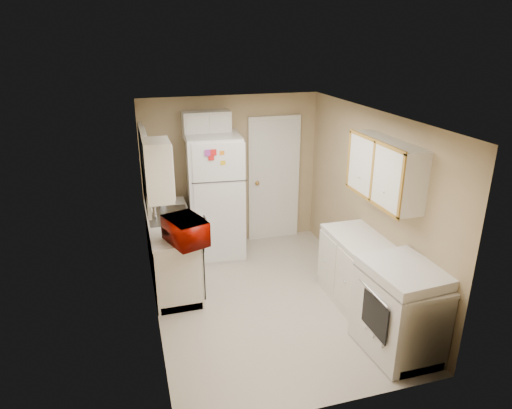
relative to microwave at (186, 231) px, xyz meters
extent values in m
plane|color=beige|center=(0.98, -0.11, -1.05)|extent=(3.80, 3.80, 0.00)
plane|color=white|center=(0.98, -0.11, 1.35)|extent=(3.80, 3.80, 0.00)
plane|color=tan|center=(-0.42, -0.11, 0.15)|extent=(3.80, 3.80, 0.00)
plane|color=tan|center=(2.38, -0.11, 0.15)|extent=(3.80, 3.80, 0.00)
plane|color=tan|center=(0.98, 1.79, 0.15)|extent=(2.80, 2.80, 0.00)
plane|color=tan|center=(0.98, -2.01, 0.15)|extent=(2.80, 2.80, 0.00)
cube|color=silver|center=(-0.12, 0.79, -0.60)|extent=(0.60, 1.80, 0.90)
cube|color=black|center=(0.17, 0.19, -0.56)|extent=(0.03, 0.58, 0.72)
cube|color=gray|center=(-0.12, 0.94, -0.19)|extent=(0.54, 0.74, 0.16)
imported|color=#830900|center=(0.00, 0.00, 0.00)|extent=(0.64, 0.48, 0.38)
imported|color=silver|center=(-0.17, 1.36, -0.05)|extent=(0.10, 0.11, 0.18)
cube|color=silver|center=(-0.38, 0.94, 0.55)|extent=(0.10, 0.98, 1.08)
cube|color=silver|center=(-0.27, 0.11, 0.75)|extent=(0.30, 0.45, 0.70)
cube|color=silver|center=(0.63, 1.38, -0.10)|extent=(0.85, 0.83, 1.90)
cube|color=silver|center=(0.58, 1.64, 0.95)|extent=(0.70, 0.30, 0.40)
cube|color=silver|center=(1.68, 1.75, -0.03)|extent=(0.86, 0.06, 2.08)
cube|color=silver|center=(2.08, -0.91, -0.60)|extent=(0.60, 2.00, 0.90)
cube|color=silver|center=(2.05, -1.46, -0.53)|extent=(0.75, 0.90, 1.03)
cube|color=silver|center=(2.23, -0.61, 0.75)|extent=(0.30, 1.20, 0.70)
camera|label=1|loc=(-0.58, -5.02, 2.23)|focal=32.00mm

